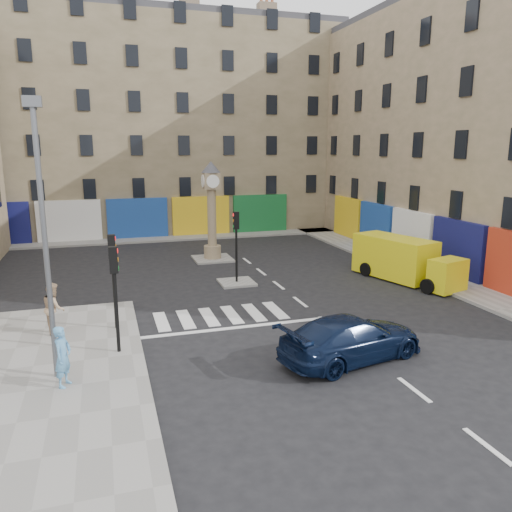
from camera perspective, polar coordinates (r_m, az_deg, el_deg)
name	(u,v)px	position (r m, az deg, el deg)	size (l,w,h in m)	color
ground	(339,332)	(20.00, 9.43, -8.54)	(120.00, 120.00, 0.00)	black
sidewalk_left	(26,394)	(16.43, -24.80, -14.08)	(7.00, 16.00, 0.15)	gray
sidewalk_right	(393,261)	(32.49, 15.37, -0.54)	(2.60, 30.00, 0.15)	gray
sidewalk_far	(165,238)	(39.74, -10.32, 2.01)	(32.00, 2.40, 0.15)	gray
island_near	(237,282)	(26.45, -2.22, -3.04)	(1.80, 1.80, 0.12)	gray
island_far	(213,259)	(32.12, -4.98, -0.31)	(2.40, 2.40, 0.12)	gray
building_right	(488,132)	(35.56, 24.96, 12.73)	(10.00, 30.00, 16.00)	tan
building_far	(153,130)	(44.91, -11.67, 13.93)	(32.00, 10.00, 17.00)	gray
traffic_light_left_near	(115,282)	(17.44, -15.84, -2.93)	(0.28, 0.22, 3.70)	black
traffic_light_left_far	(113,266)	(19.77, -16.03, -1.16)	(0.28, 0.22, 3.70)	black
traffic_light_island	(236,235)	(25.89, -2.27, 2.37)	(0.28, 0.22, 3.70)	black
lamp_post	(44,228)	(15.71, -23.10, 3.01)	(0.50, 0.25, 8.30)	#595B60
clock_pillar	(212,204)	(31.53, -5.10, 5.88)	(1.20, 1.20, 6.10)	tan
navy_sedan	(352,338)	(17.35, 10.87, -9.22)	(2.14, 5.26, 1.53)	black
yellow_van	(403,260)	(27.93, 16.48, -0.45)	(3.50, 6.53, 2.28)	yellow
pedestrian_blue	(63,356)	(15.94, -21.21, -10.64)	(0.67, 0.44, 1.85)	#5593C4
pedestrian_tan	(54,308)	(20.46, -22.10, -5.50)	(0.95, 0.74, 1.95)	tan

